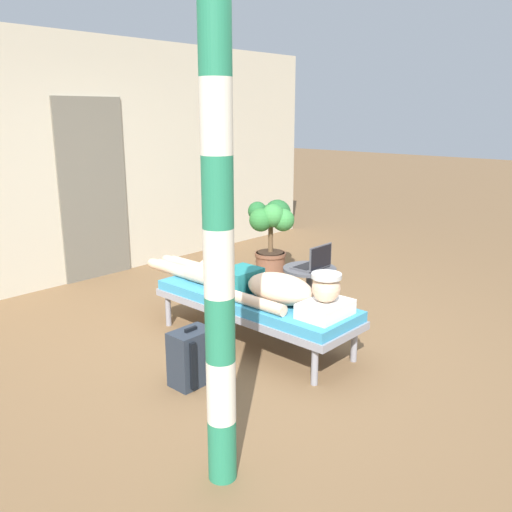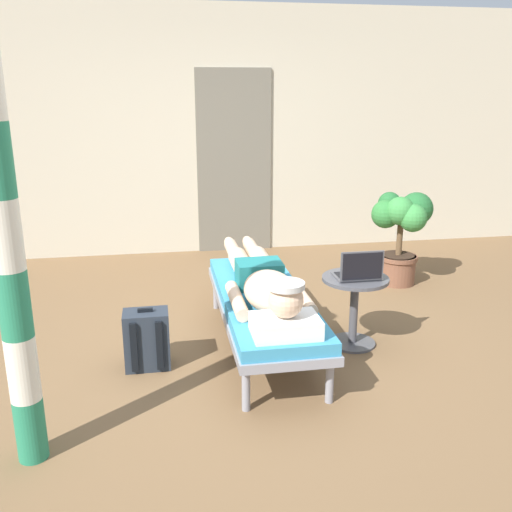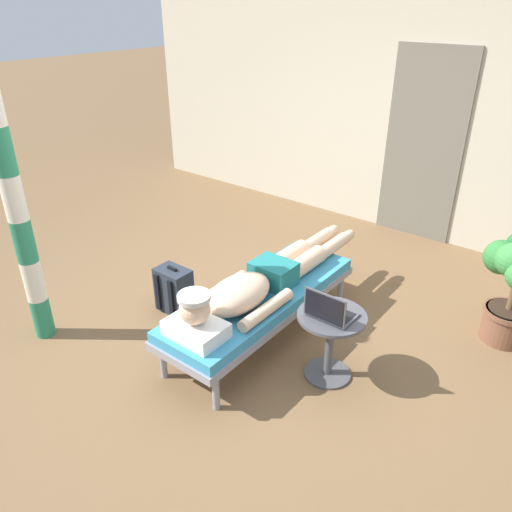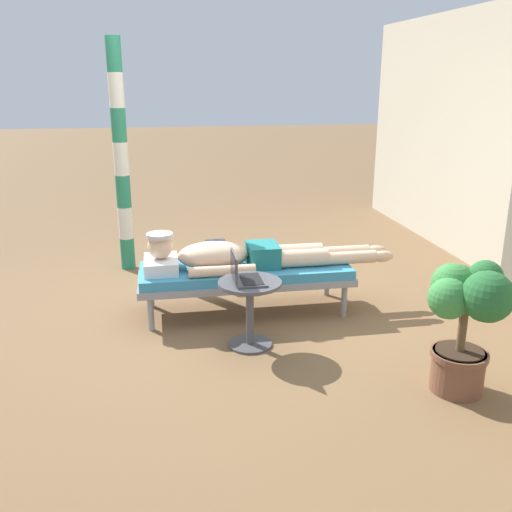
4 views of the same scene
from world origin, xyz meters
TOP-DOWN VIEW (x-y plane):
  - ground_plane at (0.00, 0.00)m, footprint 40.00×40.00m
  - house_wall_back at (0.07, 2.84)m, footprint 7.60×0.20m
  - house_door_panel at (0.23, 2.73)m, footprint 0.84×0.03m
  - lounge_chair at (0.07, 0.10)m, footprint 0.61×1.84m
  - person_reclining at (0.07, 0.06)m, footprint 0.53×2.17m
  - side_table at (0.73, 0.03)m, footprint 0.48×0.48m
  - laptop at (0.73, -0.02)m, footprint 0.31×0.24m
  - backpack at (-0.76, -0.06)m, footprint 0.30×0.26m
  - potted_plant at (1.64, 1.27)m, footprint 0.61×0.54m
  - porch_post at (-1.33, -0.96)m, footprint 0.15×0.15m

SIDE VIEW (x-z plane):
  - ground_plane at x=0.00m, z-range 0.00..0.00m
  - backpack at x=-0.76m, z-range -0.02..0.41m
  - lounge_chair at x=0.07m, z-range 0.14..0.56m
  - side_table at x=0.73m, z-range 0.09..0.62m
  - person_reclining at x=0.07m, z-range 0.36..0.68m
  - potted_plant at x=1.64m, z-range 0.13..1.01m
  - laptop at x=0.73m, z-range 0.47..0.69m
  - house_door_panel at x=0.23m, z-range 0.00..2.04m
  - porch_post at x=-1.33m, z-range 0.00..2.36m
  - house_wall_back at x=0.07m, z-range 0.00..2.70m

